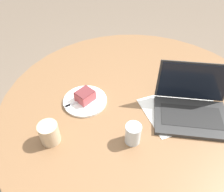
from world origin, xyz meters
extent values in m
plane|color=#6B5B4C|center=(0.00, 0.00, 0.00)|extent=(12.00, 12.00, 0.00)
cylinder|color=brown|center=(0.00, 0.00, 0.01)|extent=(0.42, 0.42, 0.02)
cylinder|color=brown|center=(0.00, 0.00, 0.35)|extent=(0.09, 0.09, 0.66)
cylinder|color=brown|center=(0.00, 0.00, 0.70)|extent=(1.36, 1.36, 0.03)
cube|color=white|center=(0.12, -0.16, 0.71)|extent=(0.42, 0.36, 0.00)
cylinder|color=white|center=(-0.20, 0.18, 0.72)|extent=(0.21, 0.21, 0.01)
cube|color=#B74C51|center=(-0.20, 0.18, 0.75)|extent=(0.09, 0.08, 0.05)
cube|color=maroon|center=(-0.20, 0.18, 0.77)|extent=(0.08, 0.08, 0.00)
cube|color=silver|center=(-0.21, 0.18, 0.72)|extent=(0.17, 0.04, 0.00)
cube|color=silver|center=(-0.29, 0.19, 0.72)|extent=(0.03, 0.03, 0.00)
cylinder|color=#C6AD89|center=(-0.44, 0.09, 0.76)|extent=(0.08, 0.08, 0.09)
cylinder|color=silver|center=(-0.18, -0.14, 0.76)|extent=(0.07, 0.07, 0.09)
cube|color=#2D2D2D|center=(0.10, -0.23, 0.72)|extent=(0.39, 0.39, 0.02)
cube|color=black|center=(0.10, -0.23, 0.73)|extent=(0.28, 0.29, 0.00)
cube|color=#2D2D2D|center=(0.19, -0.15, 0.83)|extent=(0.22, 0.25, 0.21)
cube|color=black|center=(0.19, -0.15, 0.83)|extent=(0.21, 0.23, 0.19)
camera|label=1|loc=(-0.59, -0.48, 1.48)|focal=35.00mm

